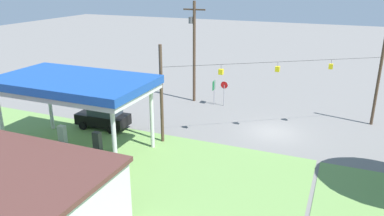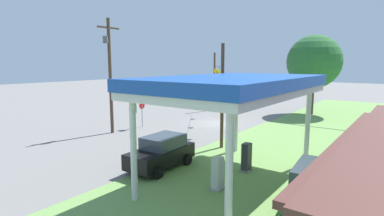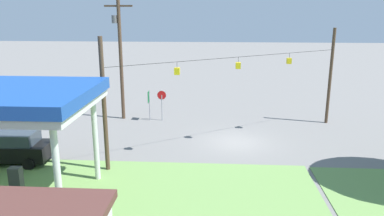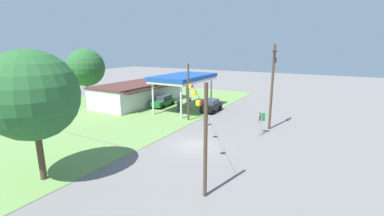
{
  "view_description": "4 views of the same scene",
  "coord_description": "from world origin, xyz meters",
  "px_view_note": "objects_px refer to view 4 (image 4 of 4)",
  "views": [
    {
      "loc": [
        -4.7,
        28.23,
        11.8
      ],
      "look_at": [
        5.85,
        2.92,
        2.24
      ],
      "focal_mm": 35.0,
      "sensor_mm": 36.0,
      "label": 1
    },
    {
      "loc": [
        25.5,
        15.75,
        6.02
      ],
      "look_at": [
        5.18,
        0.71,
        2.26
      ],
      "focal_mm": 28.0,
      "sensor_mm": 36.0,
      "label": 2
    },
    {
      "loc": [
        1.43,
        24.12,
        8.74
      ],
      "look_at": [
        2.92,
        0.92,
        2.6
      ],
      "focal_mm": 35.0,
      "sensor_mm": 36.0,
      "label": 3
    },
    {
      "loc": [
        -20.76,
        -11.69,
        9.4
      ],
      "look_at": [
        3.56,
        2.24,
        2.78
      ],
      "focal_mm": 24.0,
      "sensor_mm": 36.0,
      "label": 4
    }
  ],
  "objects_px": {
    "route_sign": "(262,119)",
    "gas_station_canopy": "(184,78)",
    "stop_sign_roadside": "(259,120)",
    "fuel_pump_far": "(189,103)",
    "car_at_pumps_rear": "(163,101)",
    "tree_behind_station": "(86,68)",
    "tree_west_verge": "(32,96)",
    "gas_station_store": "(139,93)",
    "car_at_pumps_front": "(211,105)",
    "fuel_pump_near": "(179,107)",
    "utility_pole_main": "(272,83)"
  },
  "relations": [
    {
      "from": "route_sign",
      "to": "gas_station_canopy",
      "type": "bearing_deg",
      "value": 67.73
    },
    {
      "from": "gas_station_store",
      "to": "fuel_pump_near",
      "type": "height_order",
      "value": "gas_station_store"
    },
    {
      "from": "gas_station_canopy",
      "to": "stop_sign_roadside",
      "type": "height_order",
      "value": "gas_station_canopy"
    },
    {
      "from": "gas_station_store",
      "to": "tree_behind_station",
      "type": "distance_m",
      "value": 10.74
    },
    {
      "from": "fuel_pump_far",
      "to": "gas_station_store",
      "type": "bearing_deg",
      "value": 98.22
    },
    {
      "from": "utility_pole_main",
      "to": "tree_west_verge",
      "type": "xyz_separation_m",
      "value": [
        -20.36,
        11.4,
        0.75
      ]
    },
    {
      "from": "car_at_pumps_front",
      "to": "route_sign",
      "type": "height_order",
      "value": "route_sign"
    },
    {
      "from": "gas_station_canopy",
      "to": "tree_west_verge",
      "type": "distance_m",
      "value": 23.73
    },
    {
      "from": "fuel_pump_far",
      "to": "route_sign",
      "type": "xyz_separation_m",
      "value": [
        -7.03,
        -13.41,
        0.94
      ]
    },
    {
      "from": "gas_station_canopy",
      "to": "utility_pole_main",
      "type": "height_order",
      "value": "utility_pole_main"
    },
    {
      "from": "car_at_pumps_rear",
      "to": "gas_station_store",
      "type": "bearing_deg",
      "value": -95.59
    },
    {
      "from": "fuel_pump_near",
      "to": "tree_west_verge",
      "type": "distance_m",
      "value": 22.82
    },
    {
      "from": "tree_behind_station",
      "to": "tree_west_verge",
      "type": "xyz_separation_m",
      "value": [
        -20.81,
        -21.05,
        0.27
      ]
    },
    {
      "from": "tree_west_verge",
      "to": "fuel_pump_far",
      "type": "bearing_deg",
      "value": 5.42
    },
    {
      "from": "tree_behind_station",
      "to": "gas_station_store",
      "type": "bearing_deg",
      "value": -72.5
    },
    {
      "from": "car_at_pumps_rear",
      "to": "route_sign",
      "type": "relative_size",
      "value": 2.17
    },
    {
      "from": "fuel_pump_far",
      "to": "tree_west_verge",
      "type": "relative_size",
      "value": 0.17
    },
    {
      "from": "car_at_pumps_rear",
      "to": "utility_pole_main",
      "type": "height_order",
      "value": "utility_pole_main"
    },
    {
      "from": "fuel_pump_far",
      "to": "tree_behind_station",
      "type": "xyz_separation_m",
      "value": [
        -4.31,
        18.66,
        5.18
      ]
    },
    {
      "from": "fuel_pump_near",
      "to": "utility_pole_main",
      "type": "bearing_deg",
      "value": -96.9
    },
    {
      "from": "gas_station_canopy",
      "to": "car_at_pumps_rear",
      "type": "xyz_separation_m",
      "value": [
        0.21,
        4.2,
        -3.96
      ]
    },
    {
      "from": "gas_station_canopy",
      "to": "car_at_pumps_rear",
      "type": "bearing_deg",
      "value": 87.16
    },
    {
      "from": "car_at_pumps_front",
      "to": "fuel_pump_near",
      "type": "bearing_deg",
      "value": 117.72
    },
    {
      "from": "gas_station_store",
      "to": "fuel_pump_far",
      "type": "relative_size",
      "value": 10.0
    },
    {
      "from": "gas_station_canopy",
      "to": "gas_station_store",
      "type": "xyz_separation_m",
      "value": [
        0.21,
        9.23,
        -3.1
      ]
    },
    {
      "from": "stop_sign_roadside",
      "to": "tree_west_verge",
      "type": "distance_m",
      "value": 20.78
    },
    {
      "from": "gas_station_store",
      "to": "car_at_pumps_front",
      "type": "height_order",
      "value": "gas_station_store"
    },
    {
      "from": "fuel_pump_near",
      "to": "car_at_pumps_rear",
      "type": "xyz_separation_m",
      "value": [
        1.75,
        4.2,
        0.15
      ]
    },
    {
      "from": "car_at_pumps_rear",
      "to": "tree_west_verge",
      "type": "bearing_deg",
      "value": 9.92
    },
    {
      "from": "route_sign",
      "to": "tree_west_verge",
      "type": "distance_m",
      "value": 21.65
    },
    {
      "from": "gas_station_canopy",
      "to": "fuel_pump_near",
      "type": "height_order",
      "value": "gas_station_canopy"
    },
    {
      "from": "fuel_pump_near",
      "to": "car_at_pumps_front",
      "type": "relative_size",
      "value": 0.37
    },
    {
      "from": "car_at_pumps_front",
      "to": "tree_behind_station",
      "type": "distance_m",
      "value": 23.67
    },
    {
      "from": "gas_station_canopy",
      "to": "stop_sign_roadside",
      "type": "xyz_separation_m",
      "value": [
        -6.53,
        -13.42,
        -3.07
      ]
    },
    {
      "from": "car_at_pumps_rear",
      "to": "stop_sign_roadside",
      "type": "relative_size",
      "value": 2.08
    },
    {
      "from": "car_at_pumps_rear",
      "to": "utility_pole_main",
      "type": "relative_size",
      "value": 0.53
    },
    {
      "from": "route_sign",
      "to": "tree_west_verge",
      "type": "relative_size",
      "value": 0.26
    },
    {
      "from": "fuel_pump_near",
      "to": "gas_station_canopy",
      "type": "bearing_deg",
      "value": 0.06
    },
    {
      "from": "tree_behind_station",
      "to": "tree_west_verge",
      "type": "height_order",
      "value": "tree_west_verge"
    },
    {
      "from": "gas_station_canopy",
      "to": "fuel_pump_near",
      "type": "relative_size",
      "value": 6.59
    },
    {
      "from": "fuel_pump_far",
      "to": "car_at_pumps_rear",
      "type": "height_order",
      "value": "car_at_pumps_rear"
    },
    {
      "from": "gas_station_store",
      "to": "tree_west_verge",
      "type": "xyz_separation_m",
      "value": [
        -23.78,
        -11.61,
        4.45
      ]
    },
    {
      "from": "gas_station_canopy",
      "to": "car_at_pumps_rear",
      "type": "distance_m",
      "value": 5.77
    },
    {
      "from": "tree_behind_station",
      "to": "tree_west_verge",
      "type": "distance_m",
      "value": 29.6
    },
    {
      "from": "route_sign",
      "to": "stop_sign_roadside",
      "type": "bearing_deg",
      "value": -179.37
    },
    {
      "from": "route_sign",
      "to": "utility_pole_main",
      "type": "xyz_separation_m",
      "value": [
        2.28,
        -0.38,
        3.76
      ]
    },
    {
      "from": "fuel_pump_near",
      "to": "route_sign",
      "type": "height_order",
      "value": "route_sign"
    },
    {
      "from": "stop_sign_roadside",
      "to": "fuel_pump_near",
      "type": "bearing_deg",
      "value": -110.38
    },
    {
      "from": "car_at_pumps_rear",
      "to": "route_sign",
      "type": "xyz_separation_m",
      "value": [
        -5.7,
        -17.61,
        0.79
      ]
    },
    {
      "from": "car_at_pumps_rear",
      "to": "tree_west_verge",
      "type": "xyz_separation_m",
      "value": [
        -23.78,
        -6.58,
        5.31
      ]
    }
  ]
}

